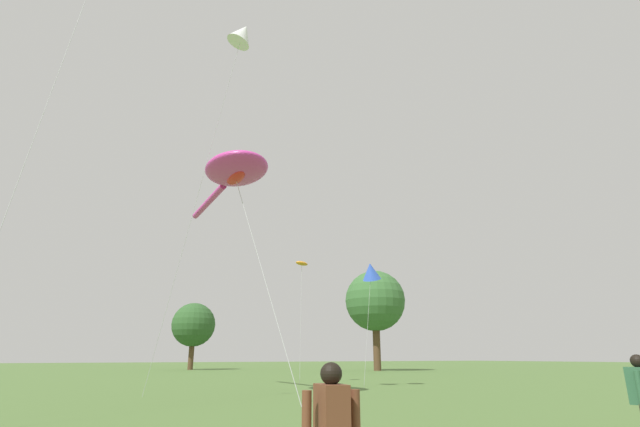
{
  "coord_description": "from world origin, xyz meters",
  "views": [
    {
      "loc": [
        -5.68,
        -1.96,
        1.64
      ],
      "look_at": [
        1.65,
        11.68,
        6.43
      ],
      "focal_mm": 26.04,
      "sensor_mm": 36.0,
      "label": 1
    }
  ],
  "objects_px": {
    "small_kite_bird_shape": "(302,264)",
    "tree_broad_distant": "(375,301)",
    "small_kite_box_yellow": "(242,35)",
    "tree_oak_left": "(194,325)",
    "small_kite_delta_white": "(371,271)",
    "big_show_kite": "(234,172)"
  },
  "relations": [
    {
      "from": "small_kite_delta_white",
      "to": "small_kite_bird_shape",
      "type": "height_order",
      "value": "small_kite_bird_shape"
    },
    {
      "from": "small_kite_delta_white",
      "to": "tree_oak_left",
      "type": "xyz_separation_m",
      "value": [
        -0.52,
        41.28,
        -0.82
      ]
    },
    {
      "from": "big_show_kite",
      "to": "small_kite_bird_shape",
      "type": "distance_m",
      "value": 11.83
    },
    {
      "from": "big_show_kite",
      "to": "tree_broad_distant",
      "type": "bearing_deg",
      "value": 136.01
    },
    {
      "from": "small_kite_bird_shape",
      "to": "tree_oak_left",
      "type": "height_order",
      "value": "tree_oak_left"
    },
    {
      "from": "small_kite_bird_shape",
      "to": "tree_broad_distant",
      "type": "height_order",
      "value": "tree_broad_distant"
    },
    {
      "from": "small_kite_box_yellow",
      "to": "tree_broad_distant",
      "type": "height_order",
      "value": "small_kite_box_yellow"
    },
    {
      "from": "tree_broad_distant",
      "to": "tree_oak_left",
      "type": "bearing_deg",
      "value": 141.62
    },
    {
      "from": "small_kite_box_yellow",
      "to": "tree_oak_left",
      "type": "xyz_separation_m",
      "value": [
        9.14,
        44.21,
        -12.05
      ]
    },
    {
      "from": "small_kite_bird_shape",
      "to": "tree_broad_distant",
      "type": "bearing_deg",
      "value": 13.84
    },
    {
      "from": "big_show_kite",
      "to": "tree_oak_left",
      "type": "height_order",
      "value": "big_show_kite"
    },
    {
      "from": "tree_broad_distant",
      "to": "tree_oak_left",
      "type": "xyz_separation_m",
      "value": [
        -19.07,
        15.1,
        -2.67
      ]
    },
    {
      "from": "tree_broad_distant",
      "to": "small_kite_box_yellow",
      "type": "bearing_deg",
      "value": -134.11
    },
    {
      "from": "small_kite_box_yellow",
      "to": "small_kite_delta_white",
      "type": "distance_m",
      "value": 15.1
    },
    {
      "from": "big_show_kite",
      "to": "tree_oak_left",
      "type": "bearing_deg",
      "value": 168.82
    },
    {
      "from": "small_kite_box_yellow",
      "to": "small_kite_bird_shape",
      "type": "relative_size",
      "value": 2.29
    },
    {
      "from": "small_kite_box_yellow",
      "to": "tree_broad_distant",
      "type": "distance_m",
      "value": 41.6
    },
    {
      "from": "tree_oak_left",
      "to": "big_show_kite",
      "type": "bearing_deg",
      "value": -101.62
    },
    {
      "from": "small_kite_bird_shape",
      "to": "tree_broad_distant",
      "type": "xyz_separation_m",
      "value": [
        20.2,
        20.1,
        0.51
      ]
    },
    {
      "from": "small_kite_delta_white",
      "to": "small_kite_bird_shape",
      "type": "xyz_separation_m",
      "value": [
        -1.66,
        6.07,
        1.34
      ]
    },
    {
      "from": "big_show_kite",
      "to": "small_kite_bird_shape",
      "type": "height_order",
      "value": "big_show_kite"
    },
    {
      "from": "small_kite_box_yellow",
      "to": "small_kite_bird_shape",
      "type": "xyz_separation_m",
      "value": [
        8.01,
        9.0,
        -9.89
      ]
    }
  ]
}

